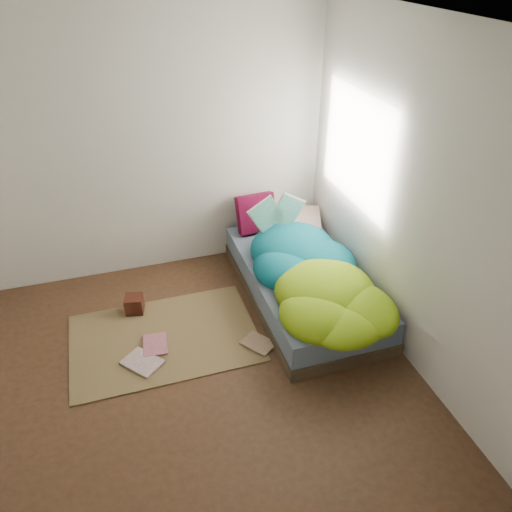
{
  "coord_description": "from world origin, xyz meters",
  "views": [
    {
      "loc": [
        -0.38,
        -2.83,
        2.98
      ],
      "look_at": [
        0.76,
        0.75,
        0.56
      ],
      "focal_mm": 35.0,
      "sensor_mm": 36.0,
      "label": 1
    }
  ],
  "objects_px": {
    "bed": "(303,284)",
    "wooden_box": "(134,304)",
    "pillow_magenta": "(256,213)",
    "floor_book_a": "(133,371)",
    "open_book": "(278,203)",
    "floor_book_b": "(143,347)"
  },
  "relations": [
    {
      "from": "pillow_magenta",
      "to": "wooden_box",
      "type": "xyz_separation_m",
      "value": [
        -1.37,
        -0.57,
        -0.45
      ]
    },
    {
      "from": "bed",
      "to": "wooden_box",
      "type": "distance_m",
      "value": 1.6
    },
    {
      "from": "wooden_box",
      "to": "floor_book_a",
      "type": "distance_m",
      "value": 0.8
    },
    {
      "from": "wooden_box",
      "to": "pillow_magenta",
      "type": "bearing_deg",
      "value": 22.59
    },
    {
      "from": "pillow_magenta",
      "to": "floor_book_a",
      "type": "xyz_separation_m",
      "value": [
        -1.48,
        -1.36,
        -0.51
      ]
    },
    {
      "from": "bed",
      "to": "pillow_magenta",
      "type": "xyz_separation_m",
      "value": [
        -0.2,
        0.85,
        0.37
      ]
    },
    {
      "from": "wooden_box",
      "to": "floor_book_b",
      "type": "distance_m",
      "value": 0.53
    },
    {
      "from": "floor_book_a",
      "to": "floor_book_b",
      "type": "height_order",
      "value": "floor_book_b"
    },
    {
      "from": "open_book",
      "to": "bed",
      "type": "bearing_deg",
      "value": -80.66
    },
    {
      "from": "pillow_magenta",
      "to": "open_book",
      "type": "height_order",
      "value": "open_book"
    },
    {
      "from": "bed",
      "to": "floor_book_a",
      "type": "distance_m",
      "value": 1.76
    },
    {
      "from": "bed",
      "to": "pillow_magenta",
      "type": "bearing_deg",
      "value": 103.22
    },
    {
      "from": "wooden_box",
      "to": "floor_book_b",
      "type": "height_order",
      "value": "wooden_box"
    },
    {
      "from": "open_book",
      "to": "wooden_box",
      "type": "xyz_separation_m",
      "value": [
        -1.47,
        -0.18,
        -0.73
      ]
    },
    {
      "from": "wooden_box",
      "to": "bed",
      "type": "bearing_deg",
      "value": -10.08
    },
    {
      "from": "floor_book_a",
      "to": "floor_book_b",
      "type": "distance_m",
      "value": 0.28
    },
    {
      "from": "pillow_magenta",
      "to": "floor_book_b",
      "type": "xyz_separation_m",
      "value": [
        -1.36,
        -1.1,
        -0.51
      ]
    },
    {
      "from": "pillow_magenta",
      "to": "floor_book_a",
      "type": "relative_size",
      "value": 1.28
    },
    {
      "from": "pillow_magenta",
      "to": "wooden_box",
      "type": "bearing_deg",
      "value": -161.12
    },
    {
      "from": "open_book",
      "to": "wooden_box",
      "type": "relative_size",
      "value": 2.92
    },
    {
      "from": "floor_book_a",
      "to": "pillow_magenta",
      "type": "bearing_deg",
      "value": 2.46
    },
    {
      "from": "pillow_magenta",
      "to": "open_book",
      "type": "bearing_deg",
      "value": -80.04
    }
  ]
}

